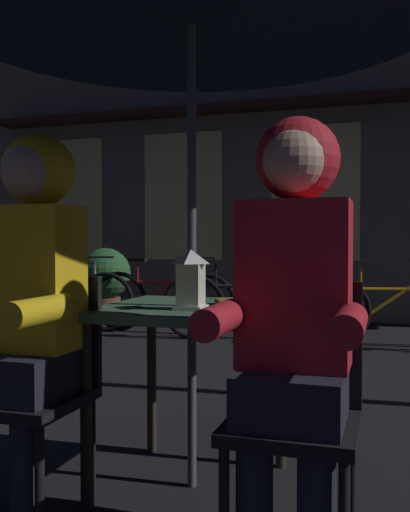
% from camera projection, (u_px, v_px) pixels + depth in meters
% --- Properties ---
extents(ground_plane, '(60.00, 60.00, 0.00)m').
position_uv_depth(ground_plane, '(192.00, 486.00, 2.35)').
color(ground_plane, black).
extents(cafe_table, '(0.72, 0.72, 0.74)m').
position_uv_depth(cafe_table, '(192.00, 331.00, 2.34)').
color(cafe_table, '#42664C').
rests_on(cafe_table, ground_plane).
extents(lantern, '(0.11, 0.11, 0.23)m').
position_uv_depth(lantern, '(191.00, 278.00, 2.21)').
color(lantern, white).
rests_on(lantern, cafe_table).
extents(chair_left, '(0.40, 0.40, 0.87)m').
position_uv_depth(chair_left, '(37.00, 379.00, 2.13)').
color(chair_left, black).
rests_on(chair_left, ground_plane).
extents(chair_right, '(0.40, 0.40, 0.87)m').
position_uv_depth(chair_right, '(296.00, 402.00, 1.84)').
color(chair_right, black).
rests_on(chair_right, ground_plane).
extents(person_left_hooded, '(0.45, 0.56, 1.40)m').
position_uv_depth(person_left_hooded, '(27.00, 285.00, 2.07)').
color(person_left_hooded, black).
rests_on(person_left_hooded, ground_plane).
extents(person_right_hooded, '(0.45, 0.56, 1.40)m').
position_uv_depth(person_right_hooded, '(293.00, 292.00, 1.78)').
color(person_right_hooded, black).
rests_on(person_right_hooded, ground_plane).
extents(shopfront_building, '(10.00, 0.93, 6.20)m').
position_uv_depth(shopfront_building, '(318.00, 80.00, 7.45)').
color(shopfront_building, '#6B5B4C').
rests_on(shopfront_building, ground_plane).
extents(bicycle_nearest, '(1.68, 0.22, 0.84)m').
position_uv_depth(bicycle_nearest, '(62.00, 299.00, 6.44)').
color(bicycle_nearest, black).
rests_on(bicycle_nearest, ground_plane).
extents(bicycle_second, '(1.68, 0.09, 0.84)m').
position_uv_depth(bicycle_second, '(162.00, 301.00, 6.26)').
color(bicycle_second, black).
rests_on(bicycle_second, ground_plane).
extents(bicycle_third, '(1.65, 0.44, 0.84)m').
position_uv_depth(bicycle_third, '(243.00, 306.00, 5.81)').
color(bicycle_third, black).
rests_on(bicycle_third, ground_plane).
extents(bicycle_fourth, '(1.65, 0.43, 0.84)m').
position_uv_depth(bicycle_fourth, '(391.00, 310.00, 5.43)').
color(bicycle_fourth, black).
rests_on(bicycle_fourth, ground_plane).
extents(book, '(0.24, 0.21, 0.02)m').
position_uv_depth(book, '(241.00, 302.00, 2.38)').
color(book, olive).
rests_on(book, cafe_table).
extents(potted_plant, '(0.60, 0.60, 0.92)m').
position_uv_depth(potted_plant, '(105.00, 280.00, 6.72)').
color(potted_plant, brown).
rests_on(potted_plant, ground_plane).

